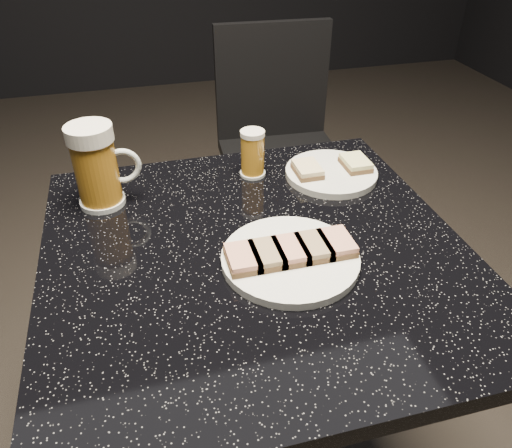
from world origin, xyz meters
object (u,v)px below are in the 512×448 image
Objects in this scene: plate_large at (290,259)px; table at (256,346)px; beer_mug at (97,166)px; beer_tumbler at (253,153)px; plate_small at (331,173)px; chair at (279,140)px.

table is (-0.04, 0.05, -0.25)m from plate_large.
table is 4.75× the size of beer_mug.
table is at bearing -103.16° from beer_tumbler.
beer_mug reaches higher than plate_large.
plate_small is 1.93× the size of beer_tumbler.
plate_large is at bearing -124.45° from plate_small.
beer_mug reaches higher than beer_tumbler.
beer_tumbler reaches higher than table.
table is (-0.21, -0.20, -0.25)m from plate_small.
chair is (0.27, 0.94, -0.26)m from plate_large.
beer_mug is (-0.24, 0.21, 0.32)m from table.
chair reaches higher than plate_large.
beer_tumbler is (0.30, 0.04, -0.03)m from beer_mug.
table is at bearing -109.59° from chair.
plate_large is at bearing -92.56° from beer_tumbler.
chair is (0.56, 0.68, -0.33)m from beer_mug.
beer_tumbler is at bearing 87.44° from plate_large.
plate_large is 0.30× the size of table.
beer_mug is 0.94m from chair.
plate_small is at bearing -17.22° from beer_tumbler.
chair is at bearing 70.41° from table.
plate_small is 0.46m from beer_mug.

